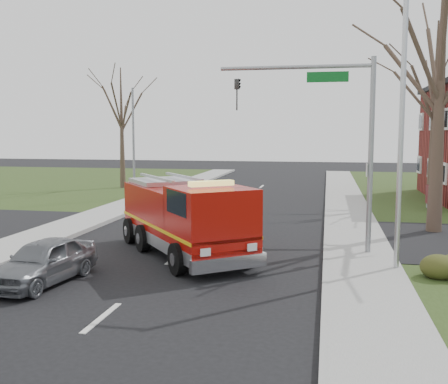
# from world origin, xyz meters

# --- Properties ---
(ground) EXTENTS (120.00, 120.00, 0.00)m
(ground) POSITION_xyz_m (0.00, 0.00, 0.00)
(ground) COLOR black
(ground) RESTS_ON ground
(sidewalk_right) EXTENTS (2.40, 80.00, 0.15)m
(sidewalk_right) POSITION_xyz_m (6.20, 0.00, 0.07)
(sidewalk_right) COLOR gray
(sidewalk_right) RESTS_ON ground
(sidewalk_left) EXTENTS (2.40, 80.00, 0.15)m
(sidewalk_left) POSITION_xyz_m (-6.20, 0.00, 0.07)
(sidewalk_left) COLOR gray
(sidewalk_left) RESTS_ON ground
(health_center_sign) EXTENTS (0.12, 2.00, 1.40)m
(health_center_sign) POSITION_xyz_m (10.50, 12.50, 0.88)
(health_center_sign) COLOR #551419
(health_center_sign) RESTS_ON ground
(bare_tree_near) EXTENTS (6.00, 6.00, 12.00)m
(bare_tree_near) POSITION_xyz_m (9.50, 6.00, 7.41)
(bare_tree_near) COLOR #3C2C23
(bare_tree_near) RESTS_ON ground
(bare_tree_far) EXTENTS (5.25, 5.25, 10.50)m
(bare_tree_far) POSITION_xyz_m (11.00, 15.00, 6.49)
(bare_tree_far) COLOR #3C2C23
(bare_tree_far) RESTS_ON ground
(bare_tree_left) EXTENTS (4.50, 4.50, 9.00)m
(bare_tree_left) POSITION_xyz_m (-10.00, 20.00, 5.56)
(bare_tree_left) COLOR #3C2C23
(bare_tree_left) RESTS_ON ground
(traffic_signal_mast) EXTENTS (5.29, 0.18, 6.80)m
(traffic_signal_mast) POSITION_xyz_m (5.21, 1.50, 4.71)
(traffic_signal_mast) COLOR gray
(traffic_signal_mast) RESTS_ON ground
(streetlight_pole) EXTENTS (1.48, 0.16, 8.40)m
(streetlight_pole) POSITION_xyz_m (7.14, -0.50, 4.55)
(streetlight_pole) COLOR #B7BABF
(streetlight_pole) RESTS_ON ground
(utility_pole_far) EXTENTS (0.14, 0.14, 7.00)m
(utility_pole_far) POSITION_xyz_m (-6.80, 14.00, 3.50)
(utility_pole_far) COLOR gray
(utility_pole_far) RESTS_ON ground
(fire_engine) EXTENTS (6.09, 6.95, 2.80)m
(fire_engine) POSITION_xyz_m (0.25, 0.40, 1.27)
(fire_engine) COLOR #990C07
(fire_engine) RESTS_ON ground
(parked_car_maroon) EXTENTS (1.99, 3.92, 1.28)m
(parked_car_maroon) POSITION_xyz_m (-2.80, -3.69, 0.64)
(parked_car_maroon) COLOR slate
(parked_car_maroon) RESTS_ON ground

